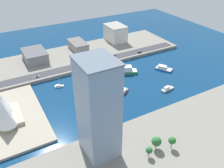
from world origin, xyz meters
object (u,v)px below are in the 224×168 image
traffic_light_waterfront (108,58)px  ferry_yellow_fast (89,120)px  sedan_silver (37,77)px  hatchback_blue (114,55)px  hotel_broad_white (115,33)px  pickup_red (92,61)px  warehouse_low_gray (35,55)px  tugboat_red (123,92)px  suv_black (140,52)px  yacht_sleek_gray (167,89)px  ferry_green_doubledeck (126,70)px  catamaran_blue (163,68)px  tower_tall_glass (98,110)px  sailboat_small_white (59,86)px  taxi_yellow_cab (103,57)px  patrol_launch_navy (85,96)px  carpark_squat_concrete (78,46)px  opera_landmark (4,110)px

traffic_light_waterfront → ferry_yellow_fast: bearing=143.0°
sedan_silver → hatchback_blue: 91.90m
hatchback_blue → traffic_light_waterfront: traffic_light_waterfront is taller
ferry_yellow_fast → hotel_broad_white: bearing=-36.9°
pickup_red → traffic_light_waterfront: 19.09m
warehouse_low_gray → tugboat_red: bearing=-152.2°
ferry_yellow_fast → suv_black: bearing=-51.7°
yacht_sleek_gray → ferry_green_doubledeck: bearing=18.8°
catamaran_blue → tower_tall_glass: bearing=121.9°
sailboat_small_white → traffic_light_waterfront: 67.15m
hotel_broad_white → suv_black: hotel_broad_white is taller
catamaran_blue → yacht_sleek_gray: catamaran_blue is taller
taxi_yellow_cab → yacht_sleek_gray: bearing=-164.8°
ferry_yellow_fast → patrol_launch_navy: bearing=-18.9°
ferry_green_doubledeck → sedan_silver: bearing=70.5°
ferry_yellow_fast → taxi_yellow_cab: (91.63, -59.81, 1.16)m
ferry_yellow_fast → hotel_broad_white: (132.31, -99.44, 10.73)m
ferry_yellow_fast → tower_tall_glass: tower_tall_glass is taller
hatchback_blue → hotel_broad_white: bearing=-31.6°
catamaran_blue → yacht_sleek_gray: 40.55m
patrol_launch_navy → ferry_green_doubledeck: bearing=-69.6°
tower_tall_glass → warehouse_low_gray: 157.71m
tower_tall_glass → hatchback_blue: (120.18, -79.61, -31.86)m
catamaran_blue → patrol_launch_navy: catamaran_blue is taller
patrol_launch_navy → yacht_sleek_gray: bearing=-110.7°
tower_tall_glass → carpark_squat_concrete: bearing=-17.5°
hatchback_blue → traffic_light_waterfront: size_ratio=0.76×
warehouse_low_gray → pickup_red: warehouse_low_gray is taller
tugboat_red → ferry_yellow_fast: (-21.74, 44.19, 1.64)m
patrol_launch_navy → opera_landmark: opera_landmark is taller
ferry_green_doubledeck → carpark_squat_concrete: 78.65m
patrol_launch_navy → yacht_sleek_gray: 76.62m
sailboat_small_white → warehouse_low_gray: size_ratio=0.31×
carpark_squat_concrete → suv_black: (-46.38, -60.71, -4.17)m
warehouse_low_gray → sedan_silver: (-40.52, 8.55, -4.68)m
pickup_red → suv_black: (-6.92, -60.59, -0.04)m
ferry_green_doubledeck → tugboat_red: ferry_green_doubledeck is taller
yacht_sleek_gray → tower_tall_glass: (-36.78, 89.53, 34.59)m
warehouse_low_gray → opera_landmark: (-92.04, 45.50, 2.20)m
tugboat_red → yacht_sleek_gray: size_ratio=0.99×
traffic_light_waterfront → suv_black: bearing=-86.7°
taxi_yellow_cab → opera_landmark: opera_landmark is taller
hatchback_blue → opera_landmark: bearing=113.9°
ferry_green_doubledeck → carpark_squat_concrete: bearing=16.9°
ferry_green_doubledeck → yacht_sleek_gray: ferry_green_doubledeck is taller
suv_black → opera_landmark: (-49.94, 160.17, 6.85)m
traffic_light_waterfront → pickup_red: bearing=59.8°
warehouse_low_gray → pickup_red: bearing=-123.0°
hotel_broad_white → ferry_yellow_fast: bearing=143.1°
ferry_yellow_fast → taxi_yellow_cab: 109.43m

